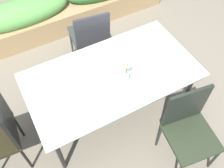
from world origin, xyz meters
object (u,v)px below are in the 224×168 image
chair_far_side (90,35)px  planter_box (68,7)px  chair_near_right (189,127)px  flower_vase (126,75)px  dining_table (112,77)px  chair_end_left (0,132)px

chair_far_side → planter_box: 1.00m
chair_near_right → chair_far_side: (-0.29, 1.60, 0.01)m
chair_far_side → flower_vase: (-0.05, -0.96, 0.28)m
chair_near_right → planter_box: (-0.21, 2.57, -0.22)m
chair_far_side → flower_vase: bearing=-85.2°
dining_table → flower_vase: flower_vase is taller
chair_far_side → flower_vase: size_ratio=3.24×
dining_table → chair_far_side: chair_far_side is taller
dining_table → flower_vase: (0.07, -0.16, 0.16)m
dining_table → planter_box: 1.82m
chair_end_left → flower_vase: 1.31m
chair_near_right → chair_end_left: 1.80m
chair_end_left → chair_far_side: 1.55m
chair_far_side → flower_vase: flower_vase is taller
chair_end_left → dining_table: bearing=-85.4°
flower_vase → planter_box: size_ratio=0.09×
chair_far_side → chair_end_left: bearing=-140.7°
chair_end_left → chair_far_side: bearing=-54.2°
chair_near_right → chair_end_left: chair_end_left is taller
chair_near_right → chair_far_side: bearing=-71.6°
dining_table → flower_vase: size_ratio=6.21×
chair_end_left → planter_box: size_ratio=0.32×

